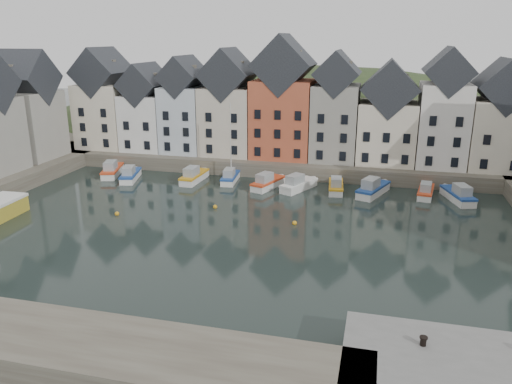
% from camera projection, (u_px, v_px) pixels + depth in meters
% --- Properties ---
extents(ground, '(260.00, 260.00, 0.00)m').
position_uv_depth(ground, '(227.00, 236.00, 50.34)').
color(ground, black).
rests_on(ground, ground).
extents(far_quay, '(90.00, 16.00, 2.00)m').
position_uv_depth(far_quay, '(284.00, 159.00, 77.81)').
color(far_quay, '#4C463A').
rests_on(far_quay, ground).
extents(hillside, '(153.60, 70.40, 64.00)m').
position_uv_depth(hillside, '(306.00, 217.00, 107.52)').
color(hillside, '#24351A').
rests_on(hillside, ground).
extents(far_terrace, '(72.37, 8.16, 17.78)m').
position_uv_depth(far_terrace, '(304.00, 111.00, 72.87)').
color(far_terrace, beige).
rests_on(far_terrace, far_quay).
extents(left_terrace, '(7.65, 17.00, 15.69)m').
position_uv_depth(left_terrace, '(6.00, 116.00, 68.60)').
color(left_terrace, gray).
rests_on(left_terrace, left_quay).
extents(mooring_buoys, '(20.50, 5.50, 0.50)m').
position_uv_depth(mooring_buoys, '(208.00, 214.00, 56.16)').
color(mooring_buoys, orange).
rests_on(mooring_buoys, ground).
extents(boat_a, '(3.82, 6.83, 2.50)m').
position_uv_depth(boat_a, '(112.00, 170.00, 72.27)').
color(boat_a, silver).
rests_on(boat_a, ground).
extents(boat_b, '(3.38, 6.36, 2.33)m').
position_uv_depth(boat_b, '(130.00, 175.00, 69.99)').
color(boat_b, silver).
rests_on(boat_b, ground).
extents(boat_c, '(2.24, 6.47, 2.45)m').
position_uv_depth(boat_c, '(194.00, 176.00, 69.22)').
color(boat_c, silver).
rests_on(boat_c, ground).
extents(boat_d, '(2.34, 5.90, 11.00)m').
position_uv_depth(boat_d, '(230.00, 177.00, 69.09)').
color(boat_d, silver).
rests_on(boat_d, ground).
extents(boat_e, '(3.81, 6.50, 2.39)m').
position_uv_depth(boat_e, '(267.00, 183.00, 66.29)').
color(boat_e, silver).
rests_on(boat_e, ground).
extents(boat_f, '(4.40, 6.56, 2.42)m').
position_uv_depth(boat_f, '(298.00, 185.00, 65.41)').
color(boat_f, silver).
rests_on(boat_f, ground).
extents(boat_g, '(2.37, 5.99, 2.24)m').
position_uv_depth(boat_g, '(336.00, 186.00, 64.80)').
color(boat_g, silver).
rests_on(boat_g, ground).
extents(boat_h, '(4.32, 7.08, 2.60)m').
position_uv_depth(boat_h, '(373.00, 189.00, 63.30)').
color(boat_h, silver).
rests_on(boat_h, ground).
extents(boat_i, '(2.50, 5.80, 2.15)m').
position_uv_depth(boat_i, '(426.00, 192.00, 62.75)').
color(boat_i, silver).
rests_on(boat_i, ground).
extents(boat_j, '(3.79, 6.71, 2.46)m').
position_uv_depth(boat_j, '(459.00, 195.00, 60.97)').
color(boat_j, silver).
rests_on(boat_j, ground).
extents(mooring_bollard, '(0.48, 0.48, 0.56)m').
position_uv_depth(mooring_bollard, '(423.00, 341.00, 29.10)').
color(mooring_bollard, black).
rests_on(mooring_bollard, near_quay).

